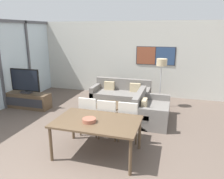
# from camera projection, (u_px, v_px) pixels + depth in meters

# --- Properties ---
(wall_back) EXTENTS (8.02, 0.09, 2.80)m
(wall_back) POSITION_uv_depth(u_px,v_px,m) (129.00, 59.00, 8.39)
(wall_back) COLOR silver
(wall_back) RESTS_ON ground_plane
(area_rug) EXTENTS (2.23, 2.12, 0.01)m
(area_rug) POSITION_uv_depth(u_px,v_px,m) (110.00, 117.00, 6.40)
(area_rug) COLOR #706051
(area_rug) RESTS_ON ground_plane
(tv_console) EXTENTS (1.57, 0.47, 0.50)m
(tv_console) POSITION_uv_depth(u_px,v_px,m) (27.00, 100.00, 7.15)
(tv_console) COLOR brown
(tv_console) RESTS_ON ground_plane
(television) EXTENTS (1.03, 0.20, 0.80)m
(television) POSITION_uv_depth(u_px,v_px,m) (25.00, 81.00, 6.98)
(television) COLOR #2D2D33
(television) RESTS_ON tv_console
(sofa_main) EXTENTS (1.96, 0.89, 0.82)m
(sofa_main) POSITION_uv_depth(u_px,v_px,m) (121.00, 96.00, 7.57)
(sofa_main) COLOR slate
(sofa_main) RESTS_ON ground_plane
(sofa_side) EXTENTS (0.89, 1.48, 0.82)m
(sofa_side) POSITION_uv_depth(u_px,v_px,m) (149.00, 111.00, 6.11)
(sofa_side) COLOR slate
(sofa_side) RESTS_ON ground_plane
(coffee_table) EXTENTS (0.83, 0.83, 0.39)m
(coffee_table) POSITION_uv_depth(u_px,v_px,m) (110.00, 108.00, 6.32)
(coffee_table) COLOR brown
(coffee_table) RESTS_ON ground_plane
(dining_table) EXTENTS (1.68, 1.06, 0.75)m
(dining_table) POSITION_uv_depth(u_px,v_px,m) (97.00, 124.00, 4.33)
(dining_table) COLOR brown
(dining_table) RESTS_ON ground_plane
(dining_chair_left) EXTENTS (0.46, 0.46, 0.97)m
(dining_chair_left) POSITION_uv_depth(u_px,v_px,m) (90.00, 114.00, 5.22)
(dining_chair_left) COLOR beige
(dining_chair_left) RESTS_ON ground_plane
(dining_chair_centre) EXTENTS (0.46, 0.46, 0.97)m
(dining_chair_centre) POSITION_uv_depth(u_px,v_px,m) (108.00, 117.00, 5.03)
(dining_chair_centre) COLOR beige
(dining_chair_centre) RESTS_ON ground_plane
(dining_chair_right) EXTENTS (0.46, 0.46, 0.97)m
(dining_chair_right) POSITION_uv_depth(u_px,v_px,m) (129.00, 119.00, 4.92)
(dining_chair_right) COLOR beige
(dining_chair_right) RESTS_ON ground_plane
(fruit_bowl) EXTENTS (0.27, 0.27, 0.08)m
(fruit_bowl) POSITION_uv_depth(u_px,v_px,m) (89.00, 120.00, 4.24)
(fruit_bowl) COLOR #995642
(fruit_bowl) RESTS_ON dining_table
(floor_lamp) EXTENTS (0.33, 0.33, 1.60)m
(floor_lamp) POSITION_uv_depth(u_px,v_px,m) (161.00, 66.00, 6.93)
(floor_lamp) COLOR #2D2D33
(floor_lamp) RESTS_ON ground_plane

